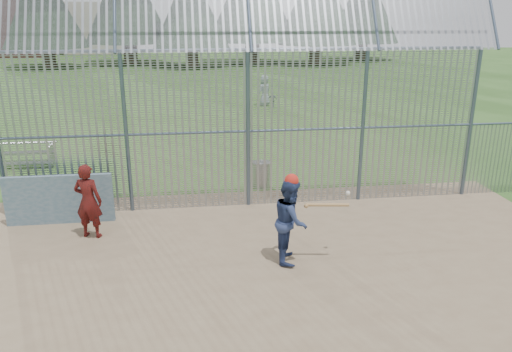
{
  "coord_description": "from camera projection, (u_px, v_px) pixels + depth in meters",
  "views": [
    {
      "loc": [
        -1.44,
        -8.7,
        4.86
      ],
      "look_at": [
        0.0,
        2.0,
        1.3
      ],
      "focal_mm": 35.0,
      "sensor_mm": 36.0,
      "label": 1
    }
  ],
  "objects": [
    {
      "name": "ground",
      "position": [
        269.0,
        269.0,
        9.89
      ],
      "size": [
        120.0,
        120.0,
        0.0
      ],
      "primitive_type": "plane",
      "color": "#2D511E",
      "rests_on": "ground"
    },
    {
      "name": "dirt_infield",
      "position": [
        274.0,
        282.0,
        9.42
      ],
      "size": [
        14.0,
        10.0,
        0.02
      ],
      "primitive_type": "cube",
      "color": "#756047",
      "rests_on": "ground"
    },
    {
      "name": "dugout_wall",
      "position": [
        59.0,
        199.0,
        11.84
      ],
      "size": [
        2.5,
        0.12,
        1.2
      ],
      "primitive_type": "cube",
      "color": "#38566B",
      "rests_on": "dirt_infield"
    },
    {
      "name": "batter",
      "position": [
        291.0,
        221.0,
        9.99
      ],
      "size": [
        0.79,
        0.94,
        1.73
      ],
      "primitive_type": "imported",
      "rotation": [
        0.0,
        0.0,
        1.39
      ],
      "color": "navy",
      "rests_on": "dirt_infield"
    },
    {
      "name": "onlooker",
      "position": [
        88.0,
        201.0,
        11.04
      ],
      "size": [
        0.71,
        0.57,
        1.71
      ],
      "primitive_type": "imported",
      "rotation": [
        0.0,
        0.0,
        2.86
      ],
      "color": "maroon",
      "rests_on": "dirt_infield"
    },
    {
      "name": "bg_kid_standing",
      "position": [
        265.0,
        90.0,
        26.98
      ],
      "size": [
        0.95,
        0.9,
        1.63
      ],
      "primitive_type": "imported",
      "rotation": [
        0.0,
        0.0,
        3.79
      ],
      "color": "gray",
      "rests_on": "ground"
    },
    {
      "name": "bg_kid_seated",
      "position": [
        273.0,
        100.0,
        26.41
      ],
      "size": [
        0.55,
        0.39,
        0.86
      ],
      "primitive_type": "imported",
      "rotation": [
        0.0,
        0.0,
        2.73
      ],
      "color": "slate",
      "rests_on": "ground"
    },
    {
      "name": "batting_gear",
      "position": [
        299.0,
        185.0,
        9.75
      ],
      "size": [
        1.36,
        0.38,
        0.67
      ],
      "color": "red",
      "rests_on": "ground"
    },
    {
      "name": "trash_can",
      "position": [
        261.0,
        174.0,
        14.48
      ],
      "size": [
        0.56,
        0.56,
        0.82
      ],
      "color": "gray",
      "rests_on": "ground"
    },
    {
      "name": "bleacher",
      "position": [
        8.0,
        155.0,
        16.35
      ],
      "size": [
        3.0,
        0.95,
        0.72
      ],
      "color": "gray",
      "rests_on": "ground"
    },
    {
      "name": "backstop_fence",
      "position": [
        319.0,
        116.0,
        12.61
      ],
      "size": [
        20.09,
        0.81,
        5.3
      ],
      "color": "#47566B",
      "rests_on": "ground"
    },
    {
      "name": "distant_buildings",
      "position": [
        1.0,
        23.0,
        59.01
      ],
      "size": [
        26.5,
        10.5,
        8.0
      ],
      "color": "brown",
      "rests_on": "ground"
    }
  ]
}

